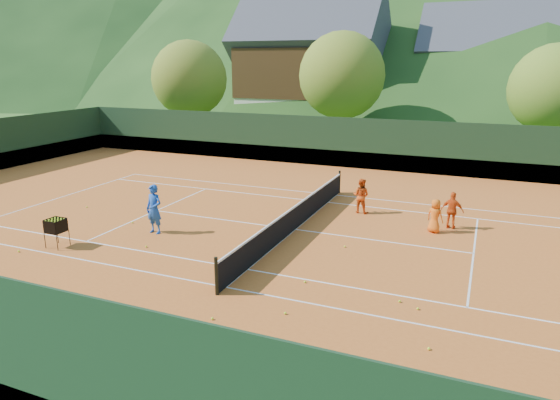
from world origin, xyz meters
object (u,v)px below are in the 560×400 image
at_px(student_a, 361,196).
at_px(student_b, 452,211).
at_px(coach, 154,209).
at_px(tennis_net, 295,217).
at_px(student_c, 435,216).
at_px(chalet_left, 311,67).
at_px(ball_hopper, 56,226).
at_px(chalet_mid, 490,75).

relative_size(student_a, student_b, 1.03).
bearing_deg(coach, tennis_net, 32.81).
relative_size(student_c, chalet_left, 0.09).
relative_size(student_b, ball_hopper, 1.44).
bearing_deg(tennis_net, student_c, 19.19).
height_order(tennis_net, ball_hopper, tennis_net).
distance_m(student_a, student_b, 3.78).
xyz_separation_m(student_b, chalet_mid, (0.52, 31.58, 4.25)).
height_order(coach, tennis_net, coach).
height_order(student_b, student_c, student_b).
xyz_separation_m(student_c, ball_hopper, (-11.85, -6.60, 0.11)).
bearing_deg(chalet_mid, ball_hopper, -108.38).
distance_m(coach, chalet_left, 33.15).
height_order(coach, student_b, coach).
xyz_separation_m(coach, student_c, (9.60, 4.10, -0.28)).
bearing_deg(chalet_left, student_a, -66.36).
xyz_separation_m(student_b, student_c, (-0.55, -0.71, -0.08)).
bearing_deg(chalet_mid, tennis_net, -100.01).
distance_m(ball_hopper, chalet_mid, 41.19).
xyz_separation_m(student_b, ball_hopper, (-12.40, -7.31, 0.03)).
distance_m(student_c, tennis_net, 5.22).
relative_size(coach, chalet_mid, 0.15).
bearing_deg(student_a, ball_hopper, 50.47).
bearing_deg(chalet_left, ball_hopper, -84.96).
relative_size(student_b, chalet_mid, 0.11).
xyz_separation_m(ball_hopper, chalet_left, (-3.08, 34.88, 4.88)).
height_order(student_b, chalet_mid, chalet_mid).
relative_size(student_a, tennis_net, 0.12).
distance_m(student_c, chalet_left, 32.37).
bearing_deg(student_c, chalet_mid, -69.49).
xyz_separation_m(coach, tennis_net, (4.68, 2.38, -0.42)).
relative_size(student_b, chalet_left, 0.10).
distance_m(student_b, chalet_mid, 31.87).
bearing_deg(chalet_left, student_b, -60.70).
height_order(student_a, student_c, student_a).
relative_size(student_a, ball_hopper, 1.48).
relative_size(coach, student_b, 1.29).
xyz_separation_m(coach, student_a, (6.44, 5.52, -0.19)).
height_order(coach, chalet_mid, chalet_mid).
xyz_separation_m(student_a, student_b, (3.72, -0.71, -0.02)).
bearing_deg(tennis_net, student_a, 60.72).
height_order(student_c, chalet_left, chalet_left).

